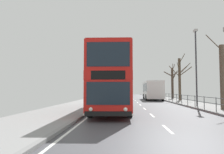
# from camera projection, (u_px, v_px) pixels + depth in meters

# --- Properties ---
(ground) EXTENTS (15.80, 140.00, 0.20)m
(ground) POSITION_uv_depth(u_px,v_px,m) (161.00, 144.00, 6.31)
(ground) COLOR #47474C
(double_decker_bus_main) EXTENTS (2.85, 11.00, 4.31)m
(double_decker_bus_main) POSITION_uv_depth(u_px,v_px,m) (111.00, 81.00, 16.01)
(double_decker_bus_main) COLOR red
(double_decker_bus_main) RESTS_ON ground
(background_bus_far_lane) EXTENTS (2.85, 9.44, 2.98)m
(background_bus_far_lane) POSITION_uv_depth(u_px,v_px,m) (152.00, 90.00, 34.96)
(background_bus_far_lane) COLOR white
(background_bus_far_lane) RESTS_ON ground
(pedestrian_railing_far_kerb) EXTENTS (0.05, 23.61, 0.99)m
(pedestrian_railing_far_kerb) POSITION_uv_depth(u_px,v_px,m) (191.00, 99.00, 19.77)
(pedestrian_railing_far_kerb) COLOR #2D3338
(pedestrian_railing_far_kerb) RESTS_ON ground
(street_lamp_far_side) EXTENTS (0.28, 0.60, 7.23)m
(street_lamp_far_side) POSITION_uv_depth(u_px,v_px,m) (196.00, 61.00, 20.07)
(street_lamp_far_side) COLOR #38383D
(street_lamp_far_side) RESTS_ON ground
(bare_tree_far_00) EXTENTS (2.72, 1.85, 6.14)m
(bare_tree_far_00) POSITION_uv_depth(u_px,v_px,m) (172.00, 82.00, 36.67)
(bare_tree_far_00) COLOR #423328
(bare_tree_far_00) RESTS_ON ground
(bare_tree_far_01) EXTENTS (2.80, 1.46, 5.61)m
(bare_tree_far_01) POSITION_uv_depth(u_px,v_px,m) (223.00, 76.00, 16.21)
(bare_tree_far_01) COLOR brown
(bare_tree_far_01) RESTS_ON ground
(bare_tree_far_02) EXTENTS (3.42, 2.47, 6.92)m
(bare_tree_far_02) POSITION_uv_depth(u_px,v_px,m) (180.00, 78.00, 30.85)
(bare_tree_far_02) COLOR #4C3D2D
(bare_tree_far_02) RESTS_ON ground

